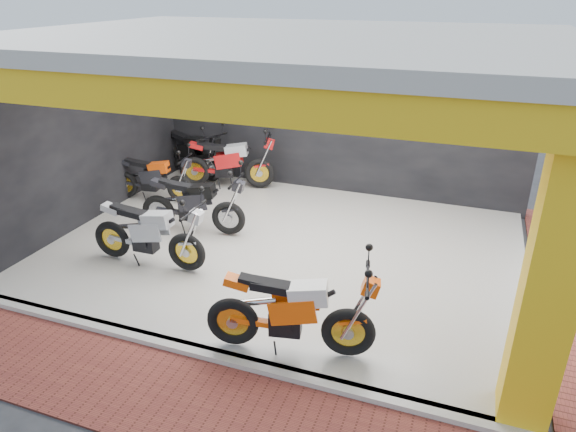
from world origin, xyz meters
TOP-DOWN VIEW (x-y plane):
  - ground at (0.00, 0.00)m, footprint 80.00×80.00m
  - showroom_floor at (0.00, 2.00)m, footprint 8.00×6.00m
  - showroom_ceiling at (0.00, 2.00)m, footprint 8.40×6.40m
  - back_wall at (0.00, 5.10)m, footprint 8.20×0.20m
  - left_wall at (-4.10, 2.00)m, footprint 0.20×6.20m
  - corner_column at (3.75, -0.75)m, footprint 0.50×0.50m
  - header_beam_front at (0.00, -1.00)m, footprint 8.40×0.30m
  - floor_kerb at (0.00, -1.02)m, footprint 8.00×0.20m
  - paver_front at (0.00, -1.80)m, footprint 9.00×1.40m
  - moto_hero at (1.76, -0.50)m, footprint 2.36×1.25m
  - moto_row_a at (-1.17, 0.66)m, footprint 2.19×0.86m
  - moto_row_b at (-1.13, 2.08)m, footprint 2.23×1.05m
  - moto_row_c at (-2.80, 3.15)m, footprint 2.02×0.99m
  - moto_row_d at (-2.80, 4.50)m, footprint 2.37×1.52m
  - moto_row_e at (-1.54, 4.50)m, footprint 2.44×1.43m

SIDE VIEW (x-z plane):
  - ground at x=0.00m, z-range 0.00..0.00m
  - paver_front at x=0.00m, z-range 0.00..0.03m
  - showroom_floor at x=0.00m, z-range 0.00..0.10m
  - floor_kerb at x=0.00m, z-range 0.00..0.10m
  - moto_row_c at x=-2.80m, z-range 0.10..1.29m
  - moto_row_b at x=-1.13m, z-range 0.10..1.41m
  - moto_row_a at x=-1.17m, z-range 0.10..1.43m
  - moto_row_d at x=-2.80m, z-range 0.10..1.46m
  - moto_hero at x=1.76m, z-range 0.10..1.47m
  - moto_row_e at x=-1.54m, z-range 0.10..1.50m
  - back_wall at x=0.00m, z-range 0.00..3.50m
  - left_wall at x=-4.10m, z-range 0.00..3.50m
  - corner_column at x=3.75m, z-range 0.00..3.50m
  - header_beam_front at x=0.00m, z-range 3.10..3.50m
  - showroom_ceiling at x=0.00m, z-range 3.50..3.70m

